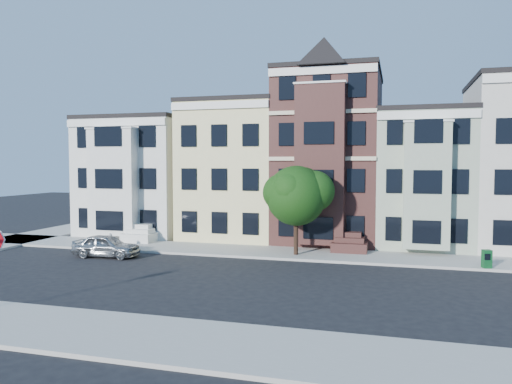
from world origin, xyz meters
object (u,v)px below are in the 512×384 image
(street_tree, at_px, (296,200))
(newspaper_box, at_px, (487,259))
(fire_hydrant, at_px, (110,242))
(parked_car, at_px, (106,246))

(street_tree, relative_size, newspaper_box, 6.92)
(street_tree, distance_m, fire_hydrant, 12.59)
(parked_car, xyz_separation_m, fire_hydrant, (-1.12, 2.18, -0.16))
(parked_car, relative_size, fire_hydrant, 5.30)
(street_tree, height_order, parked_car, street_tree)
(street_tree, xyz_separation_m, newspaper_box, (10.51, -1.03, -2.86))
(street_tree, bearing_deg, newspaper_box, -5.58)
(parked_car, distance_m, fire_hydrant, 2.46)
(street_tree, distance_m, parked_car, 11.87)
(newspaper_box, distance_m, fire_hydrant, 22.70)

